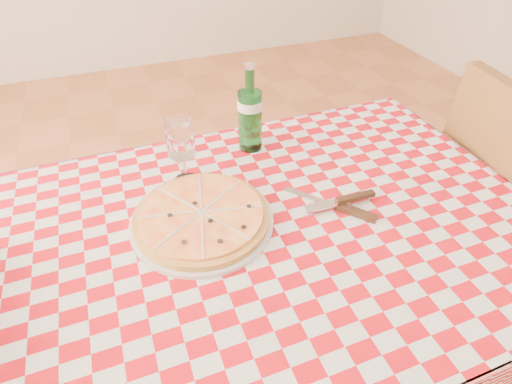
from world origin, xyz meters
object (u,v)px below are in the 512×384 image
dining_table (272,253)px  wine_glass (182,153)px  water_bottle (250,108)px  pizza_plate (202,216)px  chair_near (501,211)px

dining_table → wine_glass: size_ratio=6.73×
wine_glass → water_bottle: bearing=22.9°
dining_table → pizza_plate: pizza_plate is taller
chair_near → wine_glass: 1.02m
pizza_plate → wine_glass: wine_glass is taller
dining_table → water_bottle: size_ratio=4.73×
dining_table → chair_near: (0.79, -0.01, -0.11)m
dining_table → water_bottle: (0.06, 0.33, 0.23)m
wine_glass → chair_near: bearing=-14.7°
dining_table → chair_near: size_ratio=1.24×
water_bottle → chair_near: bearing=-25.0°
dining_table → pizza_plate: bearing=156.3°
chair_near → pizza_plate: chair_near is taller
pizza_plate → water_bottle: (0.22, 0.26, 0.11)m
pizza_plate → wine_glass: 0.18m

